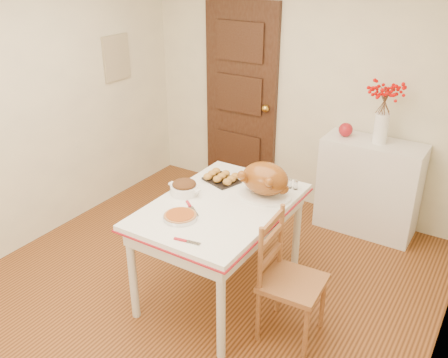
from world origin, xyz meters
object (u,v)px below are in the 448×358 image
Objects in this scene: turkey_platter at (265,180)px; chair_oak at (293,280)px; pumpkin_pie at (180,216)px; sideboard at (369,187)px; kitchen_table at (221,249)px.

chair_oak is at bearing -21.21° from turkey_platter.
pumpkin_pie is at bearing -97.75° from turkey_platter.
turkey_platter reaches higher than chair_oak.
sideboard is 1.45m from turkey_platter.
chair_oak is 2.16× the size of turkey_platter.
sideboard is at bearing 66.78° from kitchen_table.
chair_oak is 3.89× the size of pumpkin_pie.
kitchen_table is 3.15× the size of turkey_platter.
pumpkin_pie is (-0.12, -0.34, 0.43)m from kitchen_table.
pumpkin_pie is at bearing 101.40° from chair_oak.
kitchen_table is at bearing 71.33° from pumpkin_pie.
turkey_platter reaches higher than pumpkin_pie.
pumpkin_pie is (-0.79, -0.21, 0.37)m from chair_oak.
sideboard is at bearing 67.57° from pumpkin_pie.
kitchen_table is 5.68× the size of pumpkin_pie.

